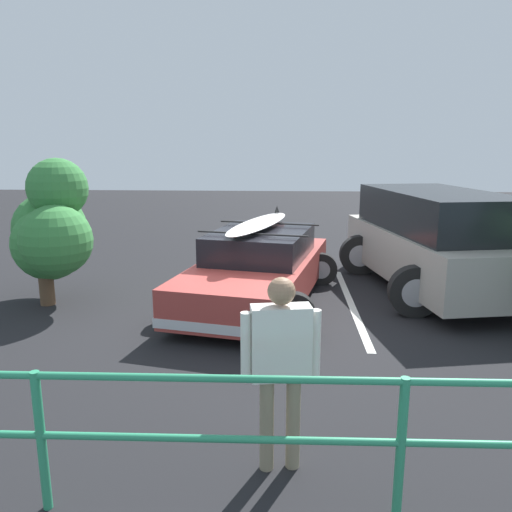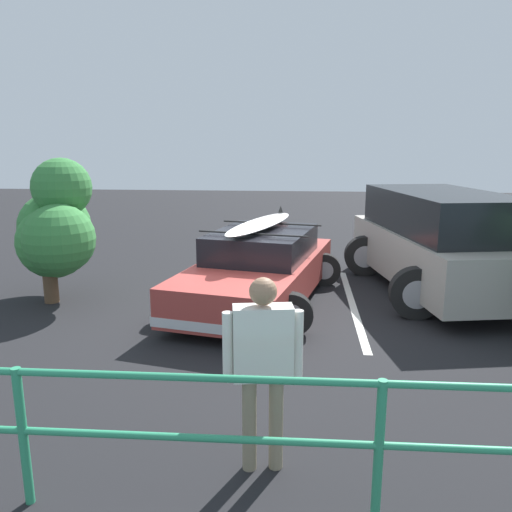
% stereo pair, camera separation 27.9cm
% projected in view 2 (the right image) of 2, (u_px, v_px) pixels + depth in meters
% --- Properties ---
extents(ground_plane, '(44.00, 44.00, 0.02)m').
position_uv_depth(ground_plane, '(252.00, 312.00, 8.23)').
color(ground_plane, black).
rests_on(ground_plane, ground).
extents(parking_stripe, '(0.12, 4.33, 0.00)m').
position_uv_depth(parking_stripe, '(352.00, 304.00, 8.62)').
color(parking_stripe, silver).
rests_on(parking_stripe, ground).
extents(sedan_car, '(2.98, 4.70, 1.52)m').
position_uv_depth(sedan_car, '(260.00, 268.00, 8.68)').
color(sedan_car, '#9E3833').
rests_on(sedan_car, ground).
extents(suv_car, '(3.21, 4.85, 1.87)m').
position_uv_depth(suv_car, '(439.00, 241.00, 9.12)').
color(suv_car, '#9E998E').
rests_on(suv_car, ground).
extents(person_bystander, '(0.64, 0.27, 1.68)m').
position_uv_depth(person_bystander, '(263.00, 357.00, 4.03)').
color(person_bystander, gray).
rests_on(person_bystander, ground).
extents(railing_fence, '(10.53, 0.27, 1.11)m').
position_uv_depth(railing_fence, '(20.00, 412.00, 3.67)').
color(railing_fence, '#2D9366').
rests_on(railing_fence, ground).
extents(bush_near_left, '(1.69, 2.02, 2.48)m').
position_uv_depth(bush_near_left, '(57.00, 229.00, 8.63)').
color(bush_near_left, brown).
rests_on(bush_near_left, ground).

